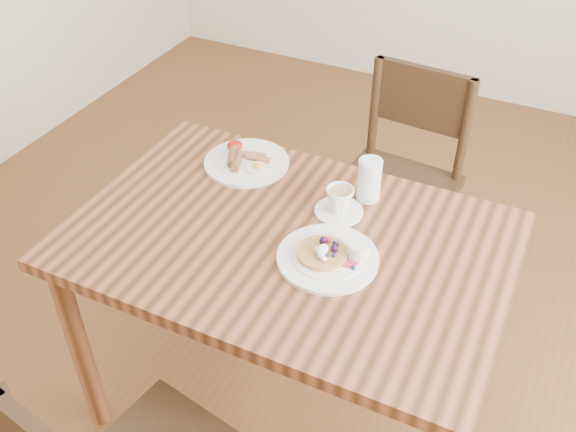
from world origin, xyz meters
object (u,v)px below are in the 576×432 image
Objects in this scene: water_glass at (369,180)px; chair_far at (400,175)px; breakfast_plate at (245,161)px; teacup_saucer at (339,202)px; dining_table at (288,262)px; pancake_plate at (330,256)px.

chair_far is at bearing 94.08° from water_glass.
teacup_saucer is (0.36, -0.10, 0.03)m from breakfast_plate.
chair_far is 6.29× the size of teacup_saucer.
dining_table is at bearing -117.67° from water_glass.
water_glass is (0.41, 0.00, 0.05)m from breakfast_plate.
teacup_saucer is at bearing 105.73° from pancake_plate.
pancake_plate is 1.00× the size of breakfast_plate.
dining_table is 0.80m from chair_far.
water_glass is at bearing 0.13° from breakfast_plate.
breakfast_plate is at bearing 58.67° from chair_far.
chair_far reaches higher than dining_table.
chair_far is at bearing 92.95° from pancake_plate.
teacup_saucer reaches higher than dining_table.
dining_table is 0.39m from breakfast_plate.
pancake_plate is at bearing 97.59° from chair_far.
teacup_saucer is at bearing -15.68° from breakfast_plate.
chair_far is at bearing 82.69° from dining_table.
chair_far is 0.68m from teacup_saucer.
pancake_plate is 2.07× the size of water_glass.
water_glass is at bearing 98.73° from chair_far.
dining_table is 8.57× the size of teacup_saucer.
chair_far reaches higher than pancake_plate.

